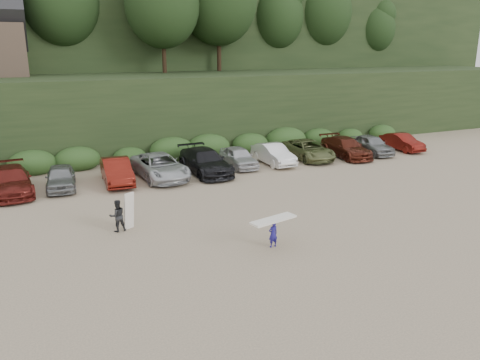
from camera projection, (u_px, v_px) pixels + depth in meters
name	position (u px, v px, depth m)	size (l,w,h in m)	color
ground	(235.00, 226.00, 22.35)	(120.00, 120.00, 0.00)	tan
hillside_backdrop	(99.00, 18.00, 50.66)	(90.00, 41.50, 28.00)	black
parked_cars	(169.00, 165.00, 30.67)	(39.23, 6.25, 1.64)	silver
child_surfer	(273.00, 228.00, 19.74)	(2.22, 1.06, 1.28)	navy
adult_surfer	(118.00, 215.00, 21.49)	(1.24, 0.65, 1.79)	black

